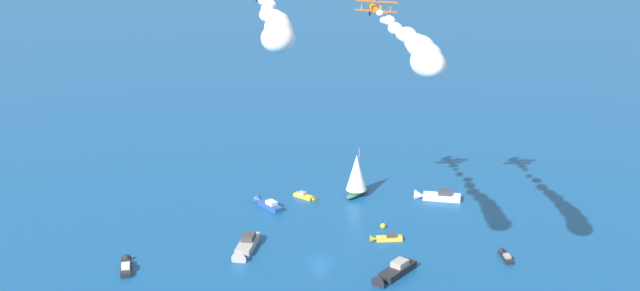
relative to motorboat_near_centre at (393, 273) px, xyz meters
name	(u,v)px	position (x,y,z in m)	size (l,w,h in m)	color
ground_plane	(320,261)	(-12.82, 6.95, -0.84)	(2000.00, 2000.00, 0.00)	navy
motorboat_near_centre	(393,273)	(0.00, 0.00, 0.00)	(9.10, 9.89, 3.11)	black
motorboat_far_stbd	(306,197)	(-14.34, 37.77, -0.38)	(5.40, 4.96, 1.69)	gold
motorboat_inshore	(126,266)	(-48.56, 5.68, -0.27)	(2.87, 7.38, 2.09)	black
motorboat_offshore	(245,247)	(-26.89, 11.95, 0.03)	(5.23, 11.43, 3.21)	#9E9993
motorboat_trailing	(435,196)	(14.13, 35.97, -0.05)	(10.45, 4.95, 2.94)	white
sailboat_mid_cluster	(357,175)	(-3.10, 39.11, 4.10)	(6.86, 8.17, 10.81)	#33704C
motorboat_outer_ring_a	(385,238)	(0.38, 15.33, -0.34)	(6.37, 1.77, 1.84)	gold
motorboat_outer_ring_c	(505,256)	(22.12, 6.55, -0.42)	(1.71, 5.39, 1.54)	black
motorboat_outer_ring_d	(267,204)	(-22.97, 33.61, -0.20)	(6.48, 7.87, 2.37)	#23478C
marker_buoy	(383,226)	(0.76, 21.46, -0.45)	(1.10, 1.10, 2.10)	yellow
smoke_trail_lead	(276,27)	(-20.15, -23.99, 49.26)	(5.66, 36.66, 4.07)	white
biplane_wingman	(376,8)	(-3.16, 8.26, 46.24)	(7.40, 6.83, 3.62)	orange
smoke_trail_wingman	(419,49)	(-0.76, -22.94, 45.88)	(5.90, 37.87, 4.31)	white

